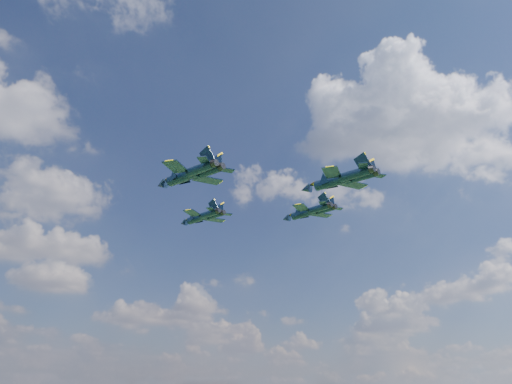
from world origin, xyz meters
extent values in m
cylinder|color=black|center=(-1.55, 19.60, 58.24)|extent=(3.54, 7.91, 1.55)
cone|color=black|center=(-2.87, 24.44, 58.24)|extent=(2.01, 2.55, 1.47)
ellipsoid|color=brown|center=(-2.30, 22.35, 58.71)|extent=(1.46, 2.61, 0.71)
cube|color=black|center=(-4.10, 17.12, 58.24)|extent=(4.52, 4.19, 0.16)
cube|color=black|center=(1.90, 18.75, 58.24)|extent=(4.21, 2.70, 0.16)
cube|color=black|center=(-2.07, 12.93, 58.24)|extent=(2.40, 2.36, 0.12)
cube|color=black|center=(2.27, 14.11, 58.24)|extent=(2.31, 1.72, 0.12)
cube|color=black|center=(-1.00, 13.94, 59.45)|extent=(1.28, 2.30, 2.60)
cube|color=black|center=(0.84, 14.43, 59.45)|extent=(1.30, 2.58, 2.60)
cylinder|color=black|center=(-14.37, -1.37, 57.38)|extent=(4.46, 9.00, 1.78)
cone|color=black|center=(-16.16, 4.07, 57.38)|extent=(2.40, 2.96, 1.68)
ellipsoid|color=brown|center=(-15.39, 1.72, 57.92)|extent=(1.80, 2.99, 0.81)
cube|color=black|center=(-17.13, -4.36, 57.38)|extent=(5.13, 4.89, 0.18)
cube|color=black|center=(-10.38, -2.14, 57.38)|extent=(4.70, 2.86, 0.18)
cube|color=black|center=(-14.56, -9.02, 57.38)|extent=(2.71, 2.74, 0.14)
cube|color=black|center=(-9.68, -7.42, 57.38)|extent=(2.59, 1.86, 0.14)
cube|color=black|center=(-13.40, -7.81, 58.76)|extent=(1.59, 2.57, 2.97)
cube|color=black|center=(-11.33, -7.13, 58.76)|extent=(1.53, 2.95, 2.97)
cylinder|color=black|center=(16.16, 5.88, 58.59)|extent=(3.43, 8.25, 1.62)
cone|color=black|center=(14.97, 10.95, 58.59)|extent=(2.02, 2.63, 1.53)
ellipsoid|color=brown|center=(15.48, 8.77, 59.08)|extent=(1.45, 2.71, 0.74)
cube|color=black|center=(13.42, 3.38, 58.59)|extent=(4.73, 4.30, 0.16)
cube|color=black|center=(19.73, 4.86, 58.59)|extent=(4.45, 2.94, 0.16)
cube|color=black|center=(15.39, -1.05, 58.59)|extent=(2.51, 2.44, 0.13)
cube|color=black|center=(19.94, 0.02, 58.59)|extent=(2.43, 1.86, 0.13)
cube|color=black|center=(16.54, -0.04, 59.85)|extent=(1.25, 2.44, 2.71)
cube|color=black|center=(18.46, 0.41, 59.85)|extent=(1.32, 2.69, 2.71)
cylinder|color=black|center=(7.82, -12.88, 57.34)|extent=(4.35, 8.82, 1.74)
cone|color=black|center=(6.08, -7.54, 57.34)|extent=(2.34, 2.90, 1.65)
ellipsoid|color=brown|center=(6.83, -9.85, 57.87)|extent=(1.76, 2.93, 0.79)
cube|color=black|center=(5.10, -15.80, 57.34)|extent=(5.03, 4.79, 0.17)
cube|color=black|center=(11.73, -13.64, 57.34)|extent=(4.62, 2.82, 0.17)
cube|color=black|center=(7.61, -20.38, 57.34)|extent=(2.66, 2.68, 0.14)
cube|color=black|center=(12.40, -18.82, 57.34)|extent=(2.54, 1.83, 0.14)
cube|color=black|center=(8.75, -19.19, 58.70)|extent=(1.55, 2.52, 2.91)
cube|color=black|center=(10.78, -18.53, 58.70)|extent=(1.50, 2.89, 2.91)
camera|label=1|loc=(-44.48, -71.84, 25.26)|focal=35.00mm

